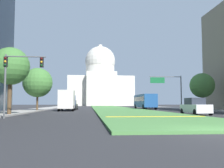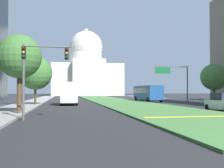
# 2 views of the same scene
# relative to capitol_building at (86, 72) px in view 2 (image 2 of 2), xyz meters

# --- Properties ---
(ground_plane) EXTENTS (260.00, 260.00, 0.00)m
(ground_plane) POSITION_rel_capitol_building_xyz_m (0.00, -55.34, -10.38)
(ground_plane) COLOR #2B2B2D
(grass_median) EXTENTS (8.99, 100.96, 0.14)m
(grass_median) POSITION_rel_capitol_building_xyz_m (0.00, -60.95, -10.31)
(grass_median) COLOR #4C8442
(grass_median) RESTS_ON ground_plane
(median_curb_nose) EXTENTS (8.09, 0.50, 0.04)m
(median_curb_nose) POSITION_rel_capitol_building_xyz_m (0.00, -101.03, -10.22)
(median_curb_nose) COLOR gold
(median_curb_nose) RESTS_ON grass_median
(lane_dashes_right) EXTENTS (0.16, 37.59, 0.01)m
(lane_dashes_right) POSITION_rel_capitol_building_xyz_m (8.57, -79.59, -10.38)
(lane_dashes_right) COLOR silver
(lane_dashes_right) RESTS_ON ground_plane
(sidewalk_left) EXTENTS (4.00, 100.96, 0.15)m
(sidewalk_left) POSITION_rel_capitol_building_xyz_m (-14.65, -66.56, -10.31)
(sidewalk_left) COLOR #9E9991
(sidewalk_left) RESTS_ON ground_plane
(sidewalk_right) EXTENTS (4.00, 100.96, 0.15)m
(sidewalk_right) POSITION_rel_capitol_building_xyz_m (14.65, -66.56, -10.31)
(sidewalk_right) COLOR #9E9991
(sidewalk_right) RESTS_ON ground_plane
(capitol_building) EXTENTS (29.05, 29.34, 29.32)m
(capitol_building) POSITION_rel_capitol_building_xyz_m (0.00, 0.00, 0.00)
(capitol_building) COLOR beige
(capitol_building) RESTS_ON ground_plane
(traffic_light_near_left) EXTENTS (3.34, 0.35, 5.20)m
(traffic_light_near_left) POSITION_rel_capitol_building_xyz_m (-11.31, -100.08, -6.58)
(traffic_light_near_left) COLOR #515456
(traffic_light_near_left) RESTS_ON ground_plane
(overhead_guide_sign) EXTENTS (6.30, 0.20, 6.50)m
(overhead_guide_sign) POSITION_rel_capitol_building_xyz_m (9.96, -73.54, -5.70)
(overhead_guide_sign) COLOR #515456
(overhead_guide_sign) RESTS_ON ground_plane
(street_tree_left_near) EXTENTS (3.73, 3.73, 6.77)m
(street_tree_left_near) POSITION_rel_capitol_building_xyz_m (-13.16, -95.39, -5.51)
(street_tree_left_near) COLOR #4C3823
(street_tree_left_near) RESTS_ON ground_plane
(street_tree_left_mid) EXTENTS (4.58, 4.58, 6.73)m
(street_tree_left_mid) POSITION_rel_capitol_building_xyz_m (-13.34, -80.76, -5.95)
(street_tree_left_mid) COLOR #4C3823
(street_tree_left_mid) RESTS_ON ground_plane
(street_tree_right_mid) EXTENTS (4.06, 4.06, 6.18)m
(street_tree_right_mid) POSITION_rel_capitol_building_xyz_m (13.24, -80.78, -6.25)
(street_tree_right_mid) COLOR #4C3823
(street_tree_right_mid) RESTS_ON ground_plane
(sedan_lead_stopped) EXTENTS (1.92, 4.24, 1.80)m
(sedan_lead_stopped) POSITION_rel_capitol_building_xyz_m (5.96, -94.89, -9.55)
(sedan_lead_stopped) COLOR silver
(sedan_lead_stopped) RESTS_ON ground_plane
(sedan_midblock) EXTENTS (2.00, 4.26, 1.75)m
(sedan_midblock) POSITION_rel_capitol_building_xyz_m (-8.52, -72.39, -9.57)
(sedan_midblock) COLOR black
(sedan_midblock) RESTS_ON ground_plane
(sedan_distant) EXTENTS (2.08, 4.20, 1.67)m
(sedan_distant) POSITION_rel_capitol_building_xyz_m (8.52, -61.05, -9.59)
(sedan_distant) COLOR black
(sedan_distant) RESTS_ON ground_plane
(box_truck_delivery) EXTENTS (2.40, 6.40, 3.20)m
(box_truck_delivery) POSITION_rel_capitol_building_xyz_m (-8.81, -80.18, -8.70)
(box_truck_delivery) COLOR navy
(box_truck_delivery) RESTS_ON ground_plane
(city_bus) EXTENTS (2.62, 11.00, 2.95)m
(city_bus) POSITION_rel_capitol_building_xyz_m (5.96, -69.97, -8.61)
(city_bus) COLOR #1E4C8C
(city_bus) RESTS_ON ground_plane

